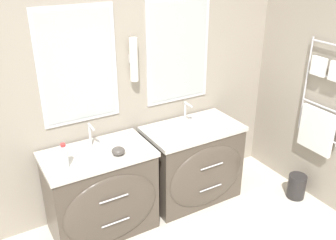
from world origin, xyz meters
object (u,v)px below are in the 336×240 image
Objects in this scene: vanity_left at (102,193)px; waste_bin at (297,186)px; amenity_bowl at (118,151)px; vanity_right at (194,163)px; toiletry_bottle at (64,156)px.

vanity_left is 2.05m from waste_bin.
amenity_bowl reaches higher than waste_bin.
vanity_right is 3.62× the size of waste_bin.
amenity_bowl is 0.44× the size of waste_bin.
toiletry_bottle is (-0.30, -0.06, 0.50)m from vanity_left.
amenity_bowl reaches higher than vanity_left.
vanity_right is 1.14m from waste_bin.
vanity_left is 4.47× the size of toiletry_bottle.
vanity_right is at bearing 149.92° from waste_bin.
vanity_left is 0.59m from toiletry_bottle.
vanity_right is at bearing 5.93° from amenity_bowl.
toiletry_bottle is at bearing -169.26° from vanity_left.
amenity_bowl is at bearing -4.02° from toiletry_bottle.
vanity_left is at bearing 10.74° from toiletry_bottle.
vanity_left is at bearing 149.18° from amenity_bowl.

